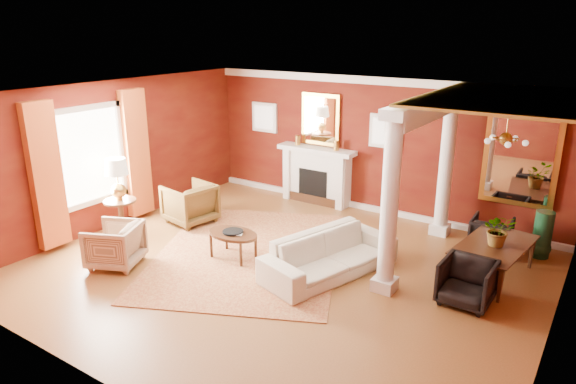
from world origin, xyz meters
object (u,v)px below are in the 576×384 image
Objects in this scene: coffee_table at (233,235)px; side_table at (118,184)px; sofa at (330,248)px; armchair_stripe at (114,243)px; armchair_leopard at (190,201)px; dining_table at (496,251)px.

coffee_table is 0.62× the size of side_table.
side_table is at bearing -171.59° from coffee_table.
armchair_stripe is (-3.18, -1.72, -0.05)m from sofa.
armchair_leopard is 1.11× the size of armchair_stripe.
armchair_leopard is at bearing 155.19° from coffee_table.
dining_table reaches higher than coffee_table.
dining_table is at bearing -42.04° from sofa.
dining_table is (3.97, 1.74, 0.03)m from coffee_table.
dining_table is (5.46, 3.07, 0.05)m from armchair_stripe.
sofa is 1.41× the size of dining_table.
side_table is at bearing -158.10° from armchair_stripe.
armchair_leopard is at bearing 100.12° from sofa.
dining_table is (2.28, 1.35, 0.00)m from sofa.
armchair_stripe is at bearing -138.30° from coffee_table.
armchair_leopard is 2.02m from coffee_table.
armchair_stripe is 0.50× the size of dining_table.
sofa is 2.48× the size of coffee_table.
armchair_leopard is 0.97× the size of coffee_table.
armchair_leopard is 2.20m from armchair_stripe.
side_table is (-2.48, -0.37, 0.60)m from coffee_table.
sofa is 2.64m from dining_table.
side_table is at bearing 117.75° from sofa.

